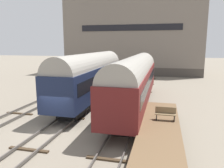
# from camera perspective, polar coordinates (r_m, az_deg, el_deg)

# --- Properties ---
(ground_plane) EXTENTS (200.00, 200.00, 0.00)m
(ground_plane) POSITION_cam_1_polar(r_m,az_deg,el_deg) (16.88, -15.11, -11.86)
(ground_plane) COLOR slate
(track_middle) EXTENTS (2.60, 60.00, 0.26)m
(track_middle) POSITION_cam_1_polar(r_m,az_deg,el_deg) (16.83, -15.13, -11.41)
(track_middle) COLOR #4C4742
(track_middle) RESTS_ON ground
(track_right) EXTENTS (2.60, 60.00, 0.26)m
(track_right) POSITION_cam_1_polar(r_m,az_deg,el_deg) (15.21, 2.08, -13.43)
(track_right) COLOR #4C4742
(track_right) RESTS_ON ground
(train_car_navy) EXTENTS (3.04, 16.49, 5.38)m
(train_car_navy) POSITION_cam_1_polar(r_m,az_deg,el_deg) (23.88, -5.51, 2.50)
(train_car_navy) COLOR black
(train_car_navy) RESTS_ON ground
(train_car_maroon) EXTENTS (2.88, 18.81, 5.18)m
(train_car_maroon) POSITION_cam_1_polar(r_m,az_deg,el_deg) (21.67, 6.07, 1.47)
(train_car_maroon) COLOR black
(train_car_maroon) RESTS_ON ground
(station_platform) EXTENTS (2.56, 13.13, 1.11)m
(station_platform) POSITION_cam_1_polar(r_m,az_deg,el_deg) (13.94, 12.25, -12.02)
(station_platform) COLOR brown
(station_platform) RESTS_ON ground
(bench) EXTENTS (1.40, 0.40, 0.91)m
(bench) POSITION_cam_1_polar(r_m,az_deg,el_deg) (15.59, 13.79, -7.43)
(bench) COLOR brown
(bench) RESTS_ON station_platform
(warehouse_building) EXTENTS (28.54, 10.60, 17.40)m
(warehouse_building) POSITION_cam_1_polar(r_m,az_deg,el_deg) (49.65, 5.63, 13.01)
(warehouse_building) COLOR #46403A
(warehouse_building) RESTS_ON ground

